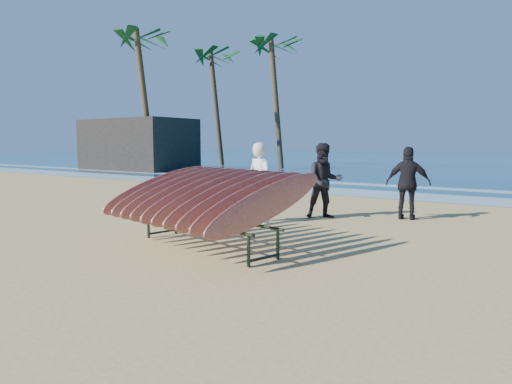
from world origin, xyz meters
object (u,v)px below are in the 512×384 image
palm_left (143,42)px  palm_mid (276,48)px  palm_right (216,59)px  person_dark_a (324,181)px  building (138,145)px  surfboard_rack (206,196)px  person_dark_b (408,183)px  person_white (260,183)px

palm_left → palm_mid: (5.39, 7.21, 0.15)m
palm_left → palm_right: bearing=97.7°
person_dark_a → palm_right: palm_right is taller
building → palm_mid: palm_mid is taller
person_dark_a → building: building is taller
surfboard_rack → person_dark_a: (0.28, 4.19, 0.00)m
palm_left → palm_mid: palm_mid is taller
palm_left → person_dark_b: bearing=-24.5°
palm_left → palm_mid: bearing=53.2°
person_white → palm_left: palm_left is taller
surfboard_rack → person_white: 2.85m
person_dark_b → palm_right: (-20.59, 17.38, 7.63)m
person_white → building: bearing=-23.6°
palm_right → person_dark_a: bearing=-44.4°
surfboard_rack → palm_right: (-18.51, 22.58, 7.59)m
surfboard_rack → person_white: person_white is taller
surfboard_rack → person_dark_a: person_dark_a is taller
person_dark_a → surfboard_rack: bearing=-132.7°
person_dark_a → palm_right: size_ratio=0.20×
surfboard_rack → person_dark_b: (2.07, 5.21, -0.04)m
person_dark_b → person_dark_a: bearing=17.0°
person_dark_b → surfboard_rack: bearing=55.9°
surfboard_rack → person_white: size_ratio=1.90×
surfboard_rack → palm_right: 30.17m
person_dark_a → building: (-20.62, 11.77, 0.83)m
person_dark_b → palm_right: 28.00m
person_dark_b → palm_left: (-19.44, 8.86, 7.36)m
person_dark_b → palm_mid: 22.63m
building → person_dark_b: bearing=-25.6°
palm_mid → building: bearing=-147.6°
surfboard_rack → palm_mid: size_ratio=0.39×
building → person_dark_a: bearing=-29.7°
person_white → person_dark_b: 3.69m
palm_right → surfboard_rack: bearing=-50.7°
surfboard_rack → palm_right: palm_right is taller
surfboard_rack → person_dark_b: bearing=79.8°
person_dark_b → building: (-22.41, 10.76, 0.88)m
building → palm_left: 7.38m
surfboard_rack → palm_mid: 25.53m
person_white → palm_left: bearing=-23.8°
person_white → palm_right: 27.71m
person_white → building: 23.68m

